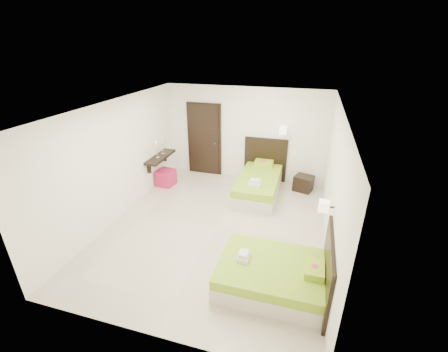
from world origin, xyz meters
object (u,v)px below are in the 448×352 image
(bed_single, at_px, (259,183))
(bed_double, at_px, (276,274))
(nightstand, at_px, (303,183))
(ottoman, at_px, (166,178))

(bed_single, bearing_deg, bed_double, -75.17)
(bed_single, relative_size, bed_double, 1.16)
(nightstand, bearing_deg, ottoman, -151.52)
(bed_double, xyz_separation_m, ottoman, (-3.43, 2.96, -0.03))
(nightstand, distance_m, ottoman, 3.77)
(bed_double, bearing_deg, bed_single, 104.83)
(bed_single, distance_m, ottoman, 2.59)
(bed_single, distance_m, nightstand, 1.23)
(bed_single, bearing_deg, nightstand, 24.08)
(ottoman, bearing_deg, nightstand, 11.29)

